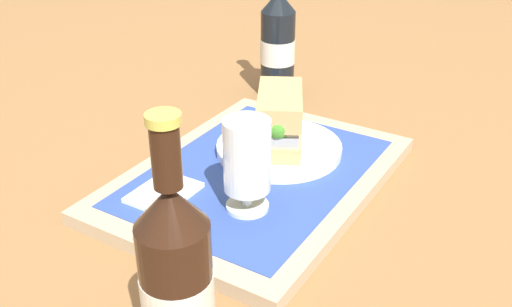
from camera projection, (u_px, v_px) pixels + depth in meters
The scene contains 9 objects.
ground_plane at pixel (256, 184), 0.86m from camera, with size 3.00×3.00×0.00m, color olive.
tray at pixel (256, 178), 0.85m from camera, with size 0.44×0.32×0.02m, color tan.
placemat at pixel (256, 171), 0.85m from camera, with size 0.38×0.27×0.00m, color #2D4793.
plate at pixel (278, 148), 0.90m from camera, with size 0.19×0.19×0.01m, color white.
sandwich at pixel (279, 119), 0.87m from camera, with size 0.14×0.12×0.08m.
beer_glass at pixel (247, 161), 0.73m from camera, with size 0.06×0.06×0.12m.
napkin_folded at pixel (164, 193), 0.79m from camera, with size 0.09×0.07×0.01m, color white.
beer_bottle at pixel (177, 283), 0.51m from camera, with size 0.07×0.07×0.27m.
second_bottle at pixel (278, 44), 1.10m from camera, with size 0.07×0.07×0.27m.
Camera 1 is at (0.63, 0.38, 0.45)m, focal length 41.46 mm.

